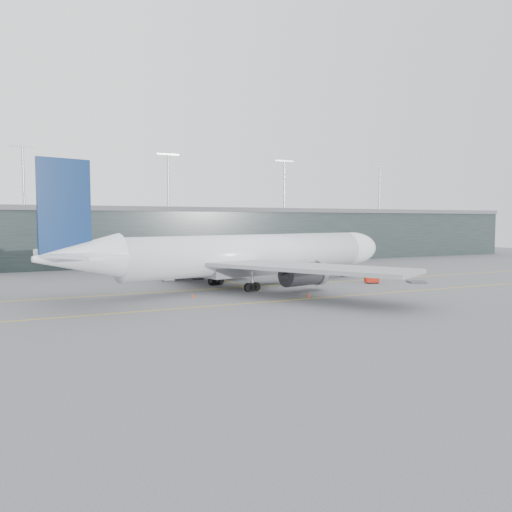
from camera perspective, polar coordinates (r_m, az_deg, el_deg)
name	(u,v)px	position (r m, az deg, el deg)	size (l,w,h in m)	color
ground	(212,286)	(89.14, -5.04, -3.42)	(320.00, 320.00, 0.00)	#535357
taxiline_a	(220,289)	(85.41, -4.13, -3.73)	(160.00, 0.25, 0.02)	gold
taxiline_b	(260,302)	(70.83, 0.46, -5.32)	(160.00, 0.25, 0.02)	gold
taxiline_lead_main	(203,274)	(109.53, -6.12, -2.04)	(0.25, 60.00, 0.02)	gold
terminal	(142,235)	(144.37, -12.87, 2.37)	(240.00, 36.00, 29.00)	#1D2827
main_aircraft	(251,255)	(87.85, -0.61, 0.15)	(70.09, 64.60, 19.90)	white
jet_bridge	(262,248)	(120.13, 0.73, 0.94)	(7.22, 44.56, 6.78)	#2F2E33
gse_cart	(372,278)	(94.84, 13.08, -2.49)	(2.86, 2.35, 1.68)	#B01B0C
baggage_dolly	(417,282)	(97.88, 17.88, -2.82)	(3.13, 2.50, 0.31)	#3E3D43
uld_a	(168,276)	(96.62, -10.00, -2.25)	(2.35, 1.92, 2.05)	#35363A
uld_b	(177,274)	(99.40, -8.97, -2.05)	(2.51, 2.12, 2.07)	#35363A
uld_c	(198,274)	(99.21, -6.66, -2.06)	(2.45, 2.08, 2.03)	#35363A
cone_nose	(391,278)	(101.24, 15.15, -2.45)	(0.46, 0.46, 0.73)	orange
cone_wing_stbd	(308,295)	(76.13, 6.01, -4.43)	(0.45, 0.45, 0.71)	red
cone_wing_port	(236,276)	(101.47, -2.25, -2.30)	(0.46, 0.46, 0.73)	orange
cone_tail	(193,296)	(75.55, -7.24, -4.53)	(0.41, 0.41, 0.65)	#E4470C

